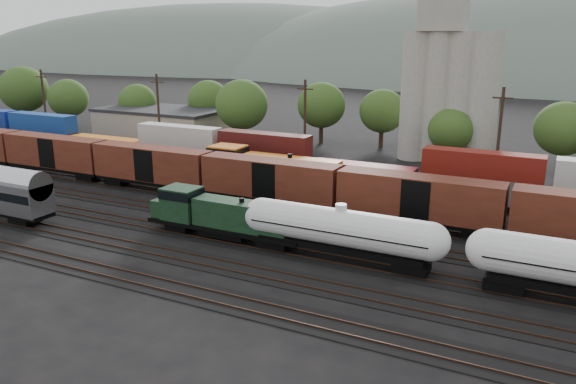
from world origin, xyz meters
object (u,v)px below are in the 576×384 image
at_px(green_locomotive, 216,214).
at_px(orange_locomotive, 264,170).
at_px(grain_silo, 448,82).
at_px(tank_car_a, 340,230).

xyz_separation_m(green_locomotive, orange_locomotive, (-3.42, 15.00, 0.42)).
distance_m(orange_locomotive, grain_silo, 31.12).
bearing_deg(orange_locomotive, grain_silo, 60.31).
bearing_deg(orange_locomotive, tank_car_a, -44.82).
relative_size(tank_car_a, orange_locomotive, 0.89).
distance_m(green_locomotive, tank_car_a, 11.68).
bearing_deg(green_locomotive, orange_locomotive, 102.86).
relative_size(tank_car_a, grain_silo, 0.59).
height_order(orange_locomotive, grain_silo, grain_silo).
distance_m(green_locomotive, grain_silo, 43.49).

